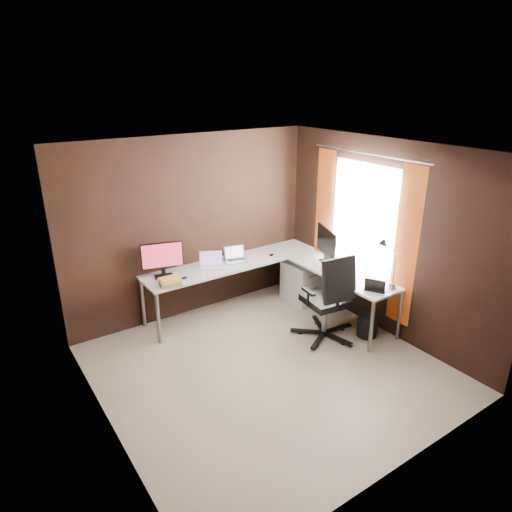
{
  "coord_description": "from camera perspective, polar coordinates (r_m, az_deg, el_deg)",
  "views": [
    {
      "loc": [
        -2.63,
        -3.6,
        3.15
      ],
      "look_at": [
        0.48,
        0.95,
        1.0
      ],
      "focal_mm": 32.0,
      "sensor_mm": 36.0,
      "label": 1
    }
  ],
  "objects": [
    {
      "name": "room",
      "position": [
        5.08,
        4.37,
        -0.39
      ],
      "size": [
        3.6,
        3.6,
        2.5
      ],
      "color": "tan",
      "rests_on": "ground"
    },
    {
      "name": "desk_lamp",
      "position": [
        5.74,
        16.09,
        -0.21
      ],
      "size": [
        0.2,
        0.23,
        0.63
      ],
      "rotation": [
        0.0,
        0.0,
        0.4
      ],
      "color": "slate",
      "rests_on": "desk"
    },
    {
      "name": "laptop_white",
      "position": [
        6.29,
        -5.65,
        -0.98
      ],
      "size": [
        0.38,
        0.34,
        0.21
      ],
      "rotation": [
        0.0,
        0.0,
        -0.49
      ],
      "color": "white",
      "rests_on": "desk"
    },
    {
      "name": "laptop_black_big",
      "position": [
        6.17,
        9.78,
        -1.53
      ],
      "size": [
        0.4,
        0.46,
        0.26
      ],
      "rotation": [
        0.0,
        0.0,
        1.22
      ],
      "color": "black",
      "rests_on": "desk"
    },
    {
      "name": "mouse_left",
      "position": [
        5.96,
        -8.97,
        -2.74
      ],
      "size": [
        0.1,
        0.08,
        0.04
      ],
      "primitive_type": "ellipsoid",
      "rotation": [
        0.0,
        0.0,
        0.2
      ],
      "color": "black",
      "rests_on": "desk"
    },
    {
      "name": "laptop_silver",
      "position": [
        6.49,
        -2.59,
        -0.18
      ],
      "size": [
        0.35,
        0.28,
        0.2
      ],
      "rotation": [
        0.0,
        0.0,
        -0.24
      ],
      "color": "silver",
      "rests_on": "desk"
    },
    {
      "name": "wastebasket",
      "position": [
        6.18,
        13.73,
        -8.41
      ],
      "size": [
        0.33,
        0.33,
        0.3
      ],
      "primitive_type": "cylinder",
      "rotation": [
        0.0,
        0.0,
        -0.34
      ],
      "color": "black",
      "rests_on": "ground"
    },
    {
      "name": "laptop_black_small",
      "position": [
        5.77,
        14.68,
        -3.81
      ],
      "size": [
        0.28,
        0.31,
        0.17
      ],
      "rotation": [
        0.0,
        0.0,
        2.09
      ],
      "color": "black",
      "rests_on": "desk"
    },
    {
      "name": "mouse_corner",
      "position": [
        6.66,
        1.94,
        0.13
      ],
      "size": [
        0.08,
        0.06,
        0.03
      ],
      "primitive_type": "ellipsoid",
      "rotation": [
        0.0,
        0.0,
        -0.23
      ],
      "color": "black",
      "rests_on": "desk"
    },
    {
      "name": "monitor_left",
      "position": [
        6.0,
        -11.64,
        -0.2
      ],
      "size": [
        0.53,
        0.21,
        0.47
      ],
      "rotation": [
        0.0,
        0.0,
        -0.28
      ],
      "color": "black",
      "rests_on": "desk"
    },
    {
      "name": "desk",
      "position": [
        6.3,
        2.31,
        -1.79
      ],
      "size": [
        2.65,
        2.25,
        0.73
      ],
      "color": "white",
      "rests_on": "ground"
    },
    {
      "name": "drawer_pedestal",
      "position": [
        6.87,
        5.66,
        -3.3
      ],
      "size": [
        0.42,
        0.5,
        0.6
      ],
      "primitive_type": "cube",
      "color": "white",
      "rests_on": "ground"
    },
    {
      "name": "monitor_right",
      "position": [
        6.4,
        8.81,
        1.57
      ],
      "size": [
        0.25,
        0.59,
        0.5
      ],
      "rotation": [
        0.0,
        0.0,
        1.22
      ],
      "color": "black",
      "rests_on": "desk"
    },
    {
      "name": "book_stack",
      "position": [
        5.83,
        -10.68,
        -3.14
      ],
      "size": [
        0.32,
        0.28,
        0.09
      ],
      "rotation": [
        0.0,
        0.0,
        -0.14
      ],
      "color": "tan",
      "rests_on": "desk"
    },
    {
      "name": "office_chair",
      "position": [
        5.95,
        8.87,
        -7.13
      ],
      "size": [
        0.66,
        0.66,
        1.17
      ],
      "rotation": [
        0.0,
        0.0,
        -0.12
      ],
      "color": "black",
      "rests_on": "ground"
    }
  ]
}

